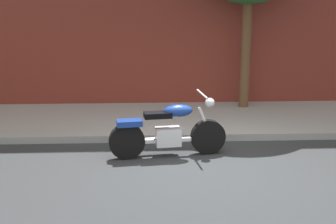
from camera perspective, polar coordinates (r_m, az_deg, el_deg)
ground_plane at (r=8.15m, az=3.89°, el=-6.46°), size 60.00×60.00×0.00m
sidewalk at (r=10.63m, az=2.31°, el=-0.92°), size 24.56×2.68×0.14m
motorcycle at (r=8.46m, az=-0.01°, el=-2.36°), size 2.09×0.70×1.13m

